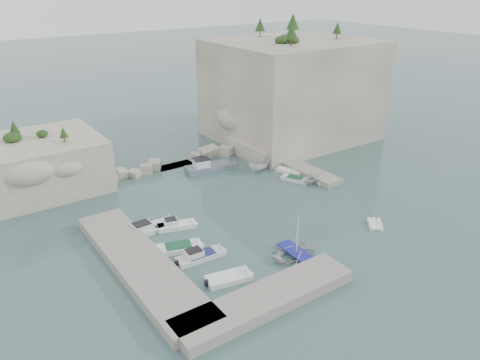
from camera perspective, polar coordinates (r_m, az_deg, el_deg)
ground at (r=56.96m, az=3.46°, el=-4.76°), size 400.00×400.00×0.00m
cliff_east at (r=84.56m, az=6.36°, el=10.87°), size 26.00×22.00×17.00m
cliff_terrace at (r=76.76m, az=2.87°, el=4.00°), size 8.00×10.00×2.50m
outcrop_west at (r=69.23m, az=-23.21°, el=1.78°), size 16.00×14.00×7.00m
quay_west at (r=48.60m, az=-12.02°, el=-10.03°), size 5.00×24.00×1.10m
quay_south at (r=43.22m, az=3.20°, el=-14.28°), size 18.00×4.00×1.10m
ledge_east at (r=71.63m, az=7.06°, el=1.64°), size 3.00×16.00×0.80m
breakwater at (r=73.13m, az=-7.83°, el=2.32°), size 28.00×3.00×1.40m
motorboat_a at (r=55.37m, az=-10.92°, el=-6.09°), size 7.04×2.40×1.40m
motorboat_b at (r=55.46m, az=-7.71°, el=-5.80°), size 5.13×2.90×1.40m
motorboat_c at (r=51.31m, az=-7.48°, el=-8.43°), size 5.74×3.49×0.70m
motorboat_d at (r=49.61m, az=-4.77°, el=-9.52°), size 5.91×2.06×1.40m
motorboat_e at (r=46.34m, az=-1.36°, el=-12.12°), size 5.16×2.92×0.70m
rowboat at (r=50.26m, az=6.87°, el=-9.14°), size 5.32×3.86×1.08m
inflatable_dinghy at (r=57.66m, az=16.13°, el=-5.37°), size 3.01×3.13×0.44m
tender_east_a at (r=67.17m, az=8.69°, el=-0.38°), size 3.97×3.55×1.88m
tender_east_b at (r=67.60m, az=6.73°, el=-0.10°), size 3.18×4.62×0.70m
tender_east_c at (r=70.15m, az=6.01°, el=0.85°), size 2.99×4.58×0.70m
tender_east_d at (r=71.04m, az=2.48°, el=1.26°), size 5.48×3.47×1.98m
work_boat at (r=71.09m, az=-3.54°, el=1.25°), size 8.80×3.88×2.20m
rowboat_mast at (r=48.88m, az=7.02°, el=-6.54°), size 0.10×0.10×4.20m
vegetation at (r=80.80m, az=3.08°, el=17.17°), size 53.48×13.88×13.40m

